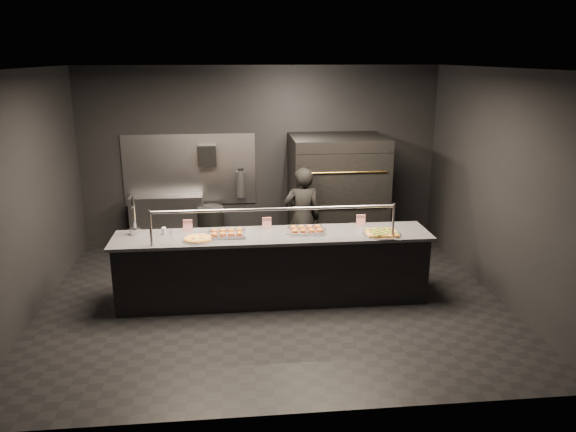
# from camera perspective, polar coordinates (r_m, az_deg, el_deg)

# --- Properties ---
(room) EXTENTS (6.04, 6.00, 3.00)m
(room) POSITION_cam_1_polar(r_m,az_deg,el_deg) (7.15, -1.80, 2.64)
(room) COLOR black
(room) RESTS_ON ground
(service_counter) EXTENTS (4.10, 0.78, 1.37)m
(service_counter) POSITION_cam_1_polar(r_m,az_deg,el_deg) (7.41, -1.52, -5.23)
(service_counter) COLOR black
(service_counter) RESTS_ON ground
(pizza_oven) EXTENTS (1.50, 1.23, 1.91)m
(pizza_oven) POSITION_cam_1_polar(r_m,az_deg,el_deg) (9.22, 4.97, 2.26)
(pizza_oven) COLOR black
(pizza_oven) RESTS_ON ground
(prep_shelf) EXTENTS (1.20, 0.35, 0.90)m
(prep_shelf) POSITION_cam_1_polar(r_m,az_deg,el_deg) (9.66, -12.14, -0.59)
(prep_shelf) COLOR #99999E
(prep_shelf) RESTS_ON ground
(towel_dispenser) EXTENTS (0.30, 0.20, 0.35)m
(towel_dispenser) POSITION_cam_1_polar(r_m,az_deg,el_deg) (9.42, -8.23, 6.08)
(towel_dispenser) COLOR black
(towel_dispenser) RESTS_ON room
(fire_extinguisher) EXTENTS (0.14, 0.14, 0.51)m
(fire_extinguisher) POSITION_cam_1_polar(r_m,az_deg,el_deg) (9.52, -4.80, 3.28)
(fire_extinguisher) COLOR #B2B2B7
(fire_extinguisher) RESTS_ON room
(beer_tap) EXTENTS (0.14, 0.20, 0.53)m
(beer_tap) POSITION_cam_1_polar(r_m,az_deg,el_deg) (7.48, -15.34, -0.69)
(beer_tap) COLOR silver
(beer_tap) RESTS_ON service_counter
(round_pizza) EXTENTS (0.41, 0.41, 0.03)m
(round_pizza) POSITION_cam_1_polar(r_m,az_deg,el_deg) (7.12, -9.11, -2.30)
(round_pizza) COLOR silver
(round_pizza) RESTS_ON service_counter
(slider_tray_a) EXTENTS (0.48, 0.36, 0.07)m
(slider_tray_a) POSITION_cam_1_polar(r_m,az_deg,el_deg) (7.24, -6.22, -1.76)
(slider_tray_a) COLOR silver
(slider_tray_a) RESTS_ON service_counter
(slider_tray_b) EXTENTS (0.55, 0.47, 0.08)m
(slider_tray_b) POSITION_cam_1_polar(r_m,az_deg,el_deg) (7.34, 1.89, -1.42)
(slider_tray_b) COLOR silver
(slider_tray_b) RESTS_ON service_counter
(square_pizza) EXTENTS (0.50, 0.50, 0.05)m
(square_pizza) POSITION_cam_1_polar(r_m,az_deg,el_deg) (7.35, 9.49, -1.71)
(square_pizza) COLOR silver
(square_pizza) RESTS_ON service_counter
(condiment_jar) EXTENTS (0.14, 0.06, 0.09)m
(condiment_jar) POSITION_cam_1_polar(r_m,az_deg,el_deg) (7.41, -12.28, -1.51)
(condiment_jar) COLOR silver
(condiment_jar) RESTS_ON service_counter
(tent_cards) EXTENTS (2.45, 0.04, 0.15)m
(tent_cards) POSITION_cam_1_polar(r_m,az_deg,el_deg) (7.51, -1.57, -0.67)
(tent_cards) COLOR white
(tent_cards) RESTS_ON service_counter
(trash_bin) EXTENTS (0.44, 0.44, 0.73)m
(trash_bin) POSITION_cam_1_polar(r_m,az_deg,el_deg) (9.47, -7.83, -1.21)
(trash_bin) COLOR black
(trash_bin) RESTS_ON ground
(worker) EXTENTS (0.58, 0.39, 1.56)m
(worker) POSITION_cam_1_polar(r_m,az_deg,el_deg) (8.50, 1.45, -0.18)
(worker) COLOR black
(worker) RESTS_ON ground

